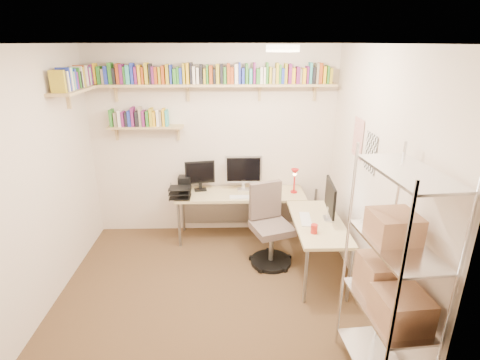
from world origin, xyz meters
name	(u,v)px	position (x,y,z in m)	size (l,w,h in m)	color
ground	(211,293)	(0.00, 0.00, 0.00)	(3.20, 3.20, 0.00)	#4B3720
room_shell	(207,153)	(0.00, 0.00, 1.55)	(3.24, 3.04, 2.52)	beige
wall_shelves	(177,85)	(-0.41, 1.30, 2.03)	(3.12, 1.09, 0.80)	#D9B87A
corner_desk	(250,200)	(0.47, 1.00, 0.64)	(2.00, 1.69, 1.13)	#CAB783
office_chair	(270,231)	(0.68, 0.62, 0.41)	(0.55, 0.56, 0.97)	black
wire_rack	(391,276)	(1.36, -1.09, 0.94)	(0.46, 0.82, 1.83)	silver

